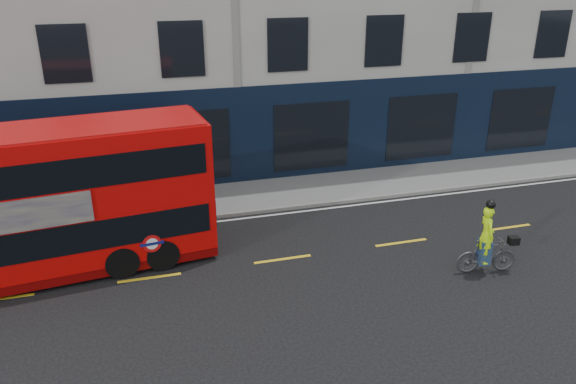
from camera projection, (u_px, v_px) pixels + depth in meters
name	position (u px, v px, depth m)	size (l,w,h in m)	color
ground	(297.00, 284.00, 15.90)	(120.00, 120.00, 0.00)	black
pavement	(248.00, 196.00, 21.64)	(60.00, 3.00, 0.12)	gray
kerb	(257.00, 212.00, 20.31)	(60.00, 0.12, 0.13)	gray
road_edge_line	(259.00, 217.00, 20.07)	(58.00, 0.10, 0.01)	silver
lane_dashes	(283.00, 259.00, 17.23)	(58.00, 0.12, 0.01)	yellow
bus	(18.00, 206.00, 15.50)	(10.92, 3.63, 4.32)	red
cyclist	(487.00, 249.00, 16.25)	(1.85, 0.80, 2.31)	#444649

